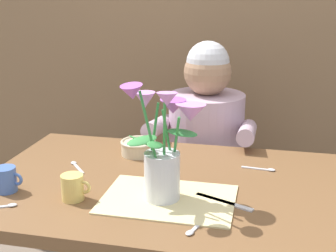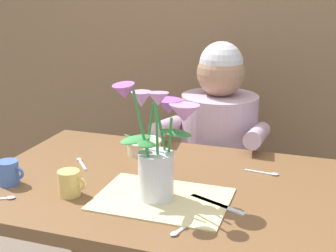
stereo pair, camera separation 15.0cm
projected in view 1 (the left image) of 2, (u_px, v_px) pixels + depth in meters
wood_panel_backdrop at (209, 8)px, 2.34m from camera, size 4.00×0.10×2.50m
dining_table at (162, 209)px, 1.54m from camera, size 1.20×0.80×0.74m
seated_person at (205, 165)px, 2.13m from camera, size 0.45×0.47×1.14m
striped_placemat at (168, 199)px, 1.39m from camera, size 0.40×0.28×0.00m
flower_vase at (164, 148)px, 1.35m from camera, size 0.25×0.22×0.37m
ceramic_bowl at (138, 147)px, 1.75m from camera, size 0.14×0.14×0.06m
dinner_knife at (224, 202)px, 1.37m from camera, size 0.18×0.09×0.00m
tea_cup at (73, 187)px, 1.38m from camera, size 0.09×0.07×0.08m
ceramic_mug at (6, 179)px, 1.44m from camera, size 0.09×0.07×0.08m
spoon_0 at (264, 169)px, 1.61m from camera, size 0.12×0.03×0.01m
spoon_1 at (194, 229)px, 1.22m from camera, size 0.05×0.12×0.01m
spoon_2 at (76, 165)px, 1.64m from camera, size 0.09×0.10×0.01m
spoon_3 at (3, 206)px, 1.34m from camera, size 0.11×0.07×0.01m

